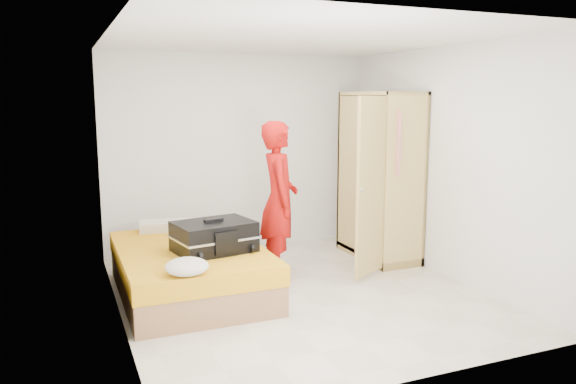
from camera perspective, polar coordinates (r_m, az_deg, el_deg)
name	(u,v)px	position (r m, az deg, el deg)	size (l,w,h in m)	color
room	(300,171)	(5.67, 1.20, 2.18)	(4.00, 4.02, 2.60)	beige
bed	(190,270)	(5.99, -9.90, -7.83)	(1.42, 2.02, 0.50)	#956944
wardrobe	(379,181)	(7.13, 9.23, 1.12)	(1.10, 1.47, 2.10)	tan
person	(279,200)	(6.32, -0.91, -0.83)	(0.65, 0.43, 1.78)	red
suitcase	(214,237)	(5.70, -7.52, -4.52)	(0.86, 0.69, 0.33)	black
round_cushion	(187,267)	(5.01, -10.24, -7.46)	(0.38, 0.38, 0.15)	beige
pillow	(166,226)	(6.71, -12.27, -3.36)	(0.60, 0.31, 0.11)	beige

